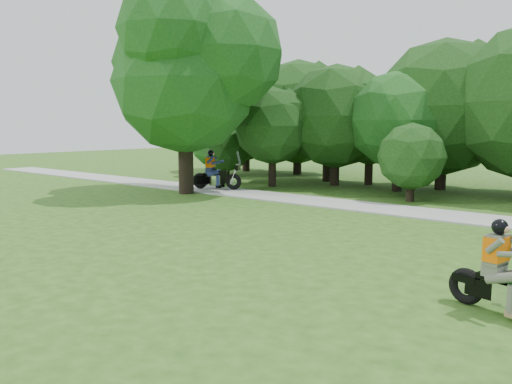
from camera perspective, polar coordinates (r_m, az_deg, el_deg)
The scene contains 6 objects.
ground at distance 11.41m, azimuth 4.32°, elevation -7.99°, with size 100.00×100.00×0.00m, color #284C15.
walkway at distance 18.41m, azimuth 18.71°, elevation -2.33°, with size 60.00×2.20×0.06m, color #9E9E99.
tree_line at distance 24.38m, azimuth 26.22°, elevation 8.36°, with size 39.10×12.80×7.86m.
big_tree_west at distance 23.28m, azimuth -7.63°, elevation 14.12°, with size 8.64×6.56×9.96m.
chopper_motorcycle at distance 9.07m, azimuth 26.67°, elevation -9.08°, with size 2.17×0.89×1.57m.
touring_motorcycle at distance 23.98m, azimuth -4.87°, elevation 1.96°, with size 2.33×1.48×1.88m.
Camera 1 is at (6.26, -9.05, 3.04)m, focal length 35.00 mm.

